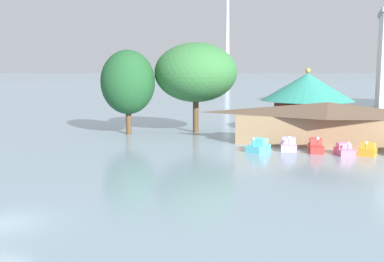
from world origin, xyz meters
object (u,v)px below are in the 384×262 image
(shoreline_tree_tall_left, at_px, (128,82))
(pedal_boat_red, at_px, (316,147))
(pedal_boat_lavender, at_px, (289,145))
(pedal_boat_cyan, at_px, (258,146))
(pedal_boat_pink, at_px, (344,150))
(pedal_boat_orange, at_px, (367,150))
(boathouse, at_px, (327,123))
(green_roof_pavilion, at_px, (307,97))
(shoreline_tree_mid, at_px, (196,73))

(shoreline_tree_tall_left, bearing_deg, pedal_boat_red, -14.53)
(pedal_boat_red, bearing_deg, pedal_boat_lavender, -100.26)
(pedal_boat_cyan, relative_size, pedal_boat_pink, 1.04)
(pedal_boat_red, height_order, pedal_boat_orange, pedal_boat_red)
(pedal_boat_pink, bearing_deg, boathouse, -179.96)
(pedal_boat_lavender, relative_size, green_roof_pavilion, 0.21)
(pedal_boat_pink, bearing_deg, pedal_boat_red, -122.54)
(pedal_boat_lavender, xyz_separation_m, pedal_boat_red, (2.76, -0.05, -0.00))
(pedal_boat_orange, bearing_deg, shoreline_tree_mid, -105.22)
(pedal_boat_pink, distance_m, green_roof_pavilion, 18.33)
(boathouse, distance_m, green_roof_pavilion, 12.05)
(pedal_boat_orange, distance_m, shoreline_tree_tall_left, 30.41)
(pedal_boat_pink, distance_m, shoreline_tree_mid, 23.43)
(pedal_boat_lavender, bearing_deg, boathouse, 135.20)
(pedal_boat_pink, relative_size, pedal_boat_orange, 1.10)
(shoreline_tree_tall_left, xyz_separation_m, shoreline_tree_mid, (7.83, 4.45, 1.23))
(pedal_boat_lavender, xyz_separation_m, shoreline_tree_tall_left, (-21.30, 6.18, 6.22))
(pedal_boat_orange, xyz_separation_m, green_roof_pavilion, (-7.05, 16.67, 4.14))
(pedal_boat_cyan, relative_size, pedal_boat_orange, 1.15)
(pedal_boat_cyan, distance_m, boathouse, 9.46)
(pedal_boat_red, height_order, shoreline_tree_tall_left, shoreline_tree_tall_left)
(pedal_boat_lavender, bearing_deg, pedal_boat_orange, 80.15)
(pedal_boat_lavender, relative_size, pedal_boat_orange, 1.06)
(green_roof_pavilion, relative_size, shoreline_tree_tall_left, 1.15)
(green_roof_pavilion, relative_size, shoreline_tree_mid, 1.05)
(green_roof_pavilion, bearing_deg, pedal_boat_red, -82.83)
(pedal_boat_lavender, distance_m, shoreline_tree_tall_left, 23.03)
(pedal_boat_lavender, bearing_deg, shoreline_tree_tall_left, -114.00)
(pedal_boat_cyan, xyz_separation_m, pedal_boat_lavender, (2.92, 1.54, 0.02))
(pedal_boat_pink, bearing_deg, pedal_boat_cyan, -102.84)
(pedal_boat_pink, height_order, shoreline_tree_tall_left, shoreline_tree_tall_left)
(pedal_boat_red, relative_size, green_roof_pavilion, 0.25)
(pedal_boat_lavender, height_order, shoreline_tree_mid, shoreline_tree_mid)
(pedal_boat_orange, distance_m, green_roof_pavilion, 18.57)
(green_roof_pavilion, distance_m, shoreline_tree_tall_left, 24.34)
(pedal_boat_orange, height_order, shoreline_tree_mid, shoreline_tree_mid)
(pedal_boat_cyan, relative_size, boathouse, 0.13)
(shoreline_tree_mid, bearing_deg, pedal_boat_lavender, -38.29)
(pedal_boat_pink, xyz_separation_m, green_roof_pavilion, (-4.87, 17.17, 4.17))
(shoreline_tree_mid, bearing_deg, pedal_boat_cyan, -49.09)
(pedal_boat_orange, relative_size, boathouse, 0.12)
(pedal_boat_red, distance_m, pedal_boat_pink, 2.89)
(pedal_boat_cyan, xyz_separation_m, pedal_boat_orange, (10.66, 1.27, -0.04))
(pedal_boat_lavender, xyz_separation_m, green_roof_pavilion, (0.69, 16.39, 4.08))
(pedal_boat_red, bearing_deg, green_roof_pavilion, 177.96)
(pedal_boat_red, relative_size, boathouse, 0.15)
(boathouse, xyz_separation_m, green_roof_pavilion, (-3.01, 11.47, 2.11))
(pedal_boat_red, relative_size, pedal_boat_pink, 1.15)
(pedal_boat_cyan, height_order, boathouse, boathouse)
(green_roof_pavilion, bearing_deg, pedal_boat_lavender, -92.42)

